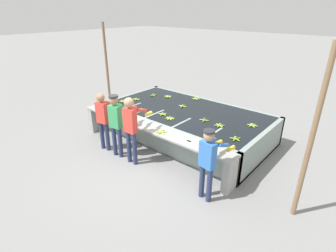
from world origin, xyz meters
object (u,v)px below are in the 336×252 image
(worker_0, at_px, (104,117))
(worker_1, at_px, (116,120))
(banana_bunch_floating_0, at_px, (132,108))
(support_post_left, at_px, (107,70))
(banana_bunch_floating_3, at_px, (124,101))
(worker_2, at_px, (131,125))
(banana_bunch_floating_2, at_px, (170,118))
(worker_3, at_px, (209,159))
(banana_bunch_floating_5, at_px, (252,125))
(banana_bunch_floating_9, at_px, (219,125))
(banana_bunch_floating_11, at_px, (196,99))
(banana_bunch_floating_12, at_px, (183,106))
(knife_0, at_px, (206,149))
(support_post_right, at_px, (311,139))
(banana_bunch_floating_7, at_px, (204,120))
(banana_bunch_ledge_0, at_px, (125,116))
(banana_bunch_floating_8, at_px, (163,114))
(banana_bunch_floating_10, at_px, (154,95))
(banana_bunch_floating_1, at_px, (168,96))
(banana_bunch_ledge_1, at_px, (161,132))
(knife_1, at_px, (192,142))
(banana_bunch_floating_4, at_px, (236,139))
(banana_bunch_floating_6, at_px, (136,99))

(worker_0, bearing_deg, worker_1, -0.93)
(banana_bunch_floating_0, bearing_deg, support_post_left, 160.39)
(banana_bunch_floating_3, bearing_deg, worker_2, -35.74)
(banana_bunch_floating_2, bearing_deg, worker_3, -31.30)
(worker_2, bearing_deg, banana_bunch_floating_5, 48.25)
(worker_1, height_order, banana_bunch_floating_3, worker_1)
(banana_bunch_floating_9, height_order, banana_bunch_floating_11, same)
(banana_bunch_floating_11, bearing_deg, banana_bunch_floating_0, -116.37)
(banana_bunch_floating_2, distance_m, banana_bunch_floating_12, 1.06)
(support_post_left, bearing_deg, banana_bunch_floating_2, -10.02)
(banana_bunch_floating_9, relative_size, knife_0, 0.88)
(worker_3, bearing_deg, banana_bunch_floating_11, 128.53)
(knife_0, xyz_separation_m, support_post_right, (1.87, 0.26, 0.76))
(banana_bunch_floating_7, xyz_separation_m, banana_bunch_ledge_0, (-1.82, -1.21, 0.00))
(worker_3, relative_size, banana_bunch_floating_8, 5.69)
(banana_bunch_floating_5, height_order, banana_bunch_floating_10, same)
(banana_bunch_floating_1, bearing_deg, banana_bunch_floating_11, 26.33)
(banana_bunch_floating_10, distance_m, support_post_right, 5.67)
(worker_2, distance_m, banana_bunch_floating_11, 3.17)
(banana_bunch_floating_8, distance_m, support_post_right, 4.05)
(banana_bunch_floating_12, relative_size, support_post_left, 0.09)
(banana_bunch_floating_10, bearing_deg, worker_0, -77.88)
(worker_0, height_order, banana_bunch_ledge_1, worker_0)
(banana_bunch_floating_5, xyz_separation_m, banana_bunch_floating_12, (-2.26, -0.03, 0.00))
(banana_bunch_floating_0, xyz_separation_m, banana_bunch_ledge_1, (1.83, -0.68, 0.00))
(banana_bunch_floating_5, distance_m, knife_1, 1.88)
(banana_bunch_floating_3, bearing_deg, banana_bunch_ledge_1, -20.31)
(worker_0, relative_size, support_post_right, 0.51)
(worker_0, xyz_separation_m, support_post_left, (-2.23, 1.89, 0.63))
(banana_bunch_floating_0, height_order, support_post_right, support_post_right)
(worker_0, distance_m, banana_bunch_floating_12, 2.45)
(banana_bunch_floating_4, distance_m, knife_1, 1.04)
(worker_1, bearing_deg, banana_bunch_floating_6, 123.87)
(worker_0, distance_m, support_post_right, 4.90)
(banana_bunch_floating_3, relative_size, banana_bunch_floating_9, 1.00)
(banana_bunch_ledge_0, bearing_deg, support_post_left, 151.59)
(knife_1, height_order, support_post_right, support_post_right)
(worker_3, distance_m, banana_bunch_floating_12, 3.26)
(banana_bunch_floating_4, height_order, banana_bunch_floating_6, same)
(worker_0, relative_size, banana_bunch_floating_1, 5.80)
(worker_0, bearing_deg, worker_2, 0.01)
(banana_bunch_floating_8, bearing_deg, support_post_right, -9.29)
(worker_1, xyz_separation_m, banana_bunch_ledge_0, (-0.35, 0.58, -0.17))
(banana_bunch_ledge_0, bearing_deg, knife_0, -1.79)
(worker_3, bearing_deg, knife_1, 146.48)
(worker_0, xyz_separation_m, banana_bunch_floating_0, (-0.18, 1.16, -0.12))
(banana_bunch_floating_10, bearing_deg, knife_1, -32.58)
(banana_bunch_ledge_1, bearing_deg, worker_2, -138.61)
(banana_bunch_floating_7, height_order, banana_bunch_ledge_0, banana_bunch_ledge_0)
(banana_bunch_floating_8, bearing_deg, banana_bunch_floating_12, 88.15)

